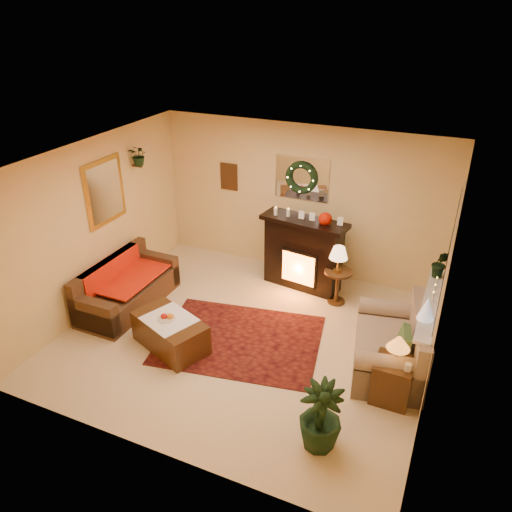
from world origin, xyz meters
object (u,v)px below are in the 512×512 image
at_px(sofa, 127,282).
at_px(end_table_square, 392,381).
at_px(side_table_round, 337,285).
at_px(loveseat, 390,340).
at_px(coffee_table, 171,334).
at_px(fireplace, 303,257).

height_order(sofa, end_table_square, sofa).
height_order(side_table_round, end_table_square, side_table_round).
height_order(sofa, loveseat, loveseat).
relative_size(sofa, coffee_table, 1.64).
bearing_deg(side_table_round, coffee_table, -131.42).
xyz_separation_m(fireplace, side_table_round, (0.68, -0.28, -0.22)).
relative_size(sofa, loveseat, 1.20).
xyz_separation_m(sofa, end_table_square, (4.17, -0.42, -0.16)).
bearing_deg(end_table_square, sofa, 174.25).
relative_size(fireplace, coffee_table, 1.18).
height_order(loveseat, side_table_round, loveseat).
bearing_deg(loveseat, coffee_table, -175.23).
relative_size(fireplace, side_table_round, 2.20).
bearing_deg(sofa, coffee_table, -27.84).
xyz_separation_m(sofa, coffee_table, (1.17, -0.63, -0.22)).
height_order(fireplace, end_table_square, fireplace).
height_order(loveseat, end_table_square, loveseat).
xyz_separation_m(loveseat, end_table_square, (0.16, -0.58, -0.15)).
bearing_deg(sofa, loveseat, 2.73).
xyz_separation_m(sofa, loveseat, (4.01, 0.16, -0.01)).
bearing_deg(sofa, side_table_round, 25.87).
height_order(fireplace, side_table_round, fireplace).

